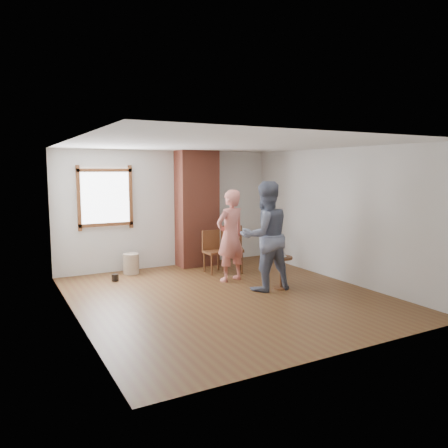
{
  "coord_description": "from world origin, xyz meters",
  "views": [
    {
      "loc": [
        -3.55,
        -6.44,
        2.18
      ],
      "look_at": [
        0.38,
        0.8,
        1.15
      ],
      "focal_mm": 35.0,
      "sensor_mm": 36.0,
      "label": 1
    }
  ],
  "objects_px": {
    "side_table": "(281,267)",
    "person_pink": "(230,236)",
    "dining_chair_left": "(213,249)",
    "stoneware_crock": "(131,264)",
    "man": "(265,236)",
    "dining_chair_right": "(232,246)"
  },
  "relations": [
    {
      "from": "side_table",
      "to": "person_pink",
      "type": "xyz_separation_m",
      "value": [
        -0.53,
        0.96,
        0.49
      ]
    },
    {
      "from": "dining_chair_left",
      "to": "stoneware_crock",
      "type": "bearing_deg",
      "value": 155.69
    },
    {
      "from": "stoneware_crock",
      "to": "person_pink",
      "type": "xyz_separation_m",
      "value": [
        1.56,
        -1.49,
        0.68
      ]
    },
    {
      "from": "man",
      "to": "person_pink",
      "type": "height_order",
      "value": "man"
    },
    {
      "from": "dining_chair_left",
      "to": "man",
      "type": "xyz_separation_m",
      "value": [
        0.2,
        -1.67,
        0.49
      ]
    },
    {
      "from": "dining_chair_right",
      "to": "side_table",
      "type": "xyz_separation_m",
      "value": [
        0.12,
        -1.63,
        -0.15
      ]
    },
    {
      "from": "dining_chair_right",
      "to": "stoneware_crock",
      "type": "bearing_deg",
      "value": -178.96
    },
    {
      "from": "stoneware_crock",
      "to": "dining_chair_left",
      "type": "distance_m",
      "value": 1.76
    },
    {
      "from": "stoneware_crock",
      "to": "dining_chair_right",
      "type": "relative_size",
      "value": 0.44
    },
    {
      "from": "dining_chair_left",
      "to": "person_pink",
      "type": "xyz_separation_m",
      "value": [
        -0.03,
        -0.8,
        0.4
      ]
    },
    {
      "from": "stoneware_crock",
      "to": "person_pink",
      "type": "height_order",
      "value": "person_pink"
    },
    {
      "from": "dining_chair_left",
      "to": "side_table",
      "type": "xyz_separation_m",
      "value": [
        0.5,
        -1.76,
        -0.1
      ]
    },
    {
      "from": "side_table",
      "to": "person_pink",
      "type": "distance_m",
      "value": 1.21
    },
    {
      "from": "dining_chair_left",
      "to": "dining_chair_right",
      "type": "relative_size",
      "value": 0.91
    },
    {
      "from": "stoneware_crock",
      "to": "dining_chair_left",
      "type": "bearing_deg",
      "value": -23.38
    },
    {
      "from": "side_table",
      "to": "man",
      "type": "distance_m",
      "value": 0.67
    },
    {
      "from": "stoneware_crock",
      "to": "dining_chair_left",
      "type": "xyz_separation_m",
      "value": [
        1.59,
        -0.69,
        0.29
      ]
    },
    {
      "from": "side_table",
      "to": "dining_chair_right",
      "type": "bearing_deg",
      "value": 94.22
    },
    {
      "from": "stoneware_crock",
      "to": "person_pink",
      "type": "relative_size",
      "value": 0.24
    },
    {
      "from": "stoneware_crock",
      "to": "dining_chair_right",
      "type": "xyz_separation_m",
      "value": [
        1.97,
        -0.82,
        0.34
      ]
    },
    {
      "from": "stoneware_crock",
      "to": "man",
      "type": "height_order",
      "value": "man"
    },
    {
      "from": "dining_chair_left",
      "to": "man",
      "type": "height_order",
      "value": "man"
    }
  ]
}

